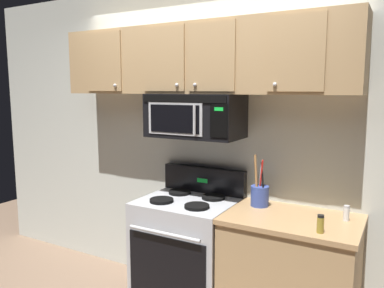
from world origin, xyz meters
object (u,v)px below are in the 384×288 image
Objects in this scene: salt_shaker at (346,213)px; spice_jar at (320,224)px; over_range_microwave at (195,116)px; utensil_crock_blue at (260,194)px; stove_range at (188,251)px.

salt_shaker is 0.34m from spice_jar.
over_range_microwave is at bearing 162.93° from spice_jar.
utensil_crock_blue is (0.55, 0.02, -0.58)m from over_range_microwave.
over_range_microwave is at bearing 90.14° from stove_range.
over_range_microwave is 1.28m from spice_jar.
salt_shaker is (1.18, -0.01, -0.62)m from over_range_microwave.
utensil_crock_blue is at bearing 177.21° from salt_shaker.
stove_range reaches higher than spice_jar.
spice_jar reaches higher than salt_shaker.
utensil_crock_blue reaches higher than salt_shaker.
stove_range is at bearing 168.77° from spice_jar.
over_range_microwave is at bearing 179.47° from salt_shaker.
stove_range is 1.20m from spice_jar.
salt_shaker is (1.18, 0.11, 0.48)m from stove_range.
utensil_crock_blue reaches higher than stove_range.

